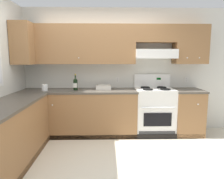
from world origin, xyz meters
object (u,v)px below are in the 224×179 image
Objects in this scene: wine_bottle at (75,84)px; paper_towel_roll at (45,87)px; bowl at (104,88)px; stove at (154,111)px.

wine_bottle is 0.59m from paper_towel_roll.
bowl is 1.15m from paper_towel_roll.
paper_towel_roll is (-0.59, -0.07, -0.06)m from wine_bottle.
stove is 3.78× the size of wine_bottle.
paper_towel_roll is at bearing -173.65° from wine_bottle.
wine_bottle is 0.57m from bowl.
wine_bottle reaches higher than stove.
stove is at bearing 1.81° from paper_towel_roll.
bowl is (0.55, 0.10, -0.10)m from wine_bottle.
bowl is at bearing 9.89° from wine_bottle.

